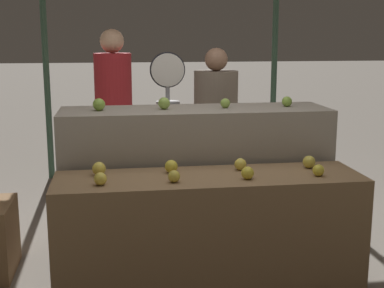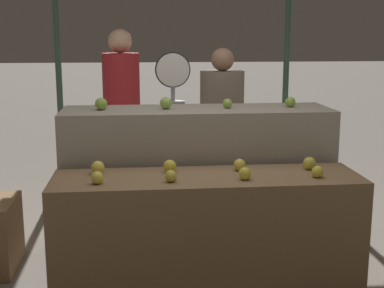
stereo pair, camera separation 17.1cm
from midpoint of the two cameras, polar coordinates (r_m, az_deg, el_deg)
The scene contains 18 objects.
ground_plane at distance 3.70m, azimuth 2.94°, elevation -15.02°, with size 60.00×60.00×0.00m, color gray.
display_counter_front at distance 3.54m, azimuth 3.00°, elevation -9.46°, with size 1.98×0.55×0.77m, color olive.
display_counter_back at distance 4.05m, azimuth 1.75°, elevation -4.09°, with size 1.98×0.55×1.12m, color gray.
apple_front_0 at distance 3.27m, azimuth -8.60°, elevation -3.58°, with size 0.08×0.08×0.08m, color yellow.
apple_front_1 at distance 3.27m, azimuth -0.79°, elevation -3.45°, with size 0.08×0.08×0.08m, color gold.
apple_front_2 at distance 3.35m, azimuth 7.13°, elevation -3.16°, with size 0.08×0.08×0.08m, color gold.
apple_front_3 at distance 3.49m, azimuth 14.61°, elevation -2.89°, with size 0.08×0.08×0.08m, color gold.
apple_front_4 at distance 3.49m, azimuth -8.64°, elevation -2.52°, with size 0.09×0.09×0.09m, color yellow.
apple_front_5 at distance 3.49m, azimuth -0.99°, elevation -2.40°, with size 0.09×0.09×0.09m, color gold.
apple_front_6 at distance 3.57m, azimuth 6.47°, elevation -2.23°, with size 0.08×0.08×0.08m, color yellow.
apple_front_7 at distance 3.68m, azimuth 13.73°, elevation -2.02°, with size 0.09×0.09×0.09m, color gold.
apple_back_0 at distance 3.89m, azimuth -8.44°, elevation 4.24°, with size 0.09×0.09×0.09m, color #84AD3D.
apple_back_1 at distance 3.91m, azimuth -1.55°, elevation 4.38°, with size 0.09×0.09×0.09m, color #8EB247.
apple_back_2 at distance 3.96m, azimuth 5.04°, elevation 4.33°, with size 0.07×0.07×0.07m, color #8EB247.
apple_back_3 at distance 4.09m, azimuth 11.62°, elevation 4.40°, with size 0.08×0.08×0.08m, color #84AD3D.
produce_scale at distance 4.54m, azimuth -0.96°, elevation 4.67°, with size 0.30×0.20×1.51m.
person_vendor_at_scale at distance 4.81m, azimuth 4.21°, elevation 2.24°, with size 0.42×0.42×1.54m.
person_customer_left at distance 5.21m, azimuth -6.57°, elevation 4.16°, with size 0.47×0.47×1.71m.
Camera 2 is at (-0.43, -3.28, 1.65)m, focal length 50.00 mm.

